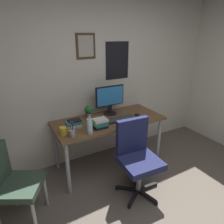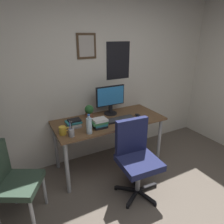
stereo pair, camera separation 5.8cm
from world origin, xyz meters
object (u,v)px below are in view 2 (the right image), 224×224
at_px(pen_cup, 71,132).
at_px(computer_mouse, 138,115).
at_px(coffee_mug_near, 63,130).
at_px(office_chair, 136,154).
at_px(potted_plant, 89,111).
at_px(keyboard, 120,119).
at_px(side_chair, 11,180).
at_px(book_stack_left, 74,123).
at_px(water_bottle, 89,125).
at_px(book_stack_right, 100,123).
at_px(monitor, 110,99).

bearing_deg(pen_cup, computer_mouse, 8.13).
bearing_deg(coffee_mug_near, computer_mouse, 2.43).
distance_m(office_chair, potted_plant, 0.93).
height_order(keyboard, coffee_mug_near, coffee_mug_near).
distance_m(side_chair, book_stack_left, 0.95).
distance_m(keyboard, book_stack_left, 0.66).
bearing_deg(water_bottle, coffee_mug_near, 156.32).
bearing_deg(coffee_mug_near, book_stack_left, 38.54).
bearing_deg(pen_cup, book_stack_right, 10.17).
bearing_deg(potted_plant, book_stack_left, -147.87).
relative_size(water_bottle, book_stack_left, 1.29).
distance_m(monitor, pen_cup, 0.89).
relative_size(keyboard, coffee_mug_near, 3.43).
bearing_deg(side_chair, coffee_mug_near, 21.18).
xyz_separation_m(computer_mouse, coffee_mug_near, (-1.13, -0.05, 0.03)).
xyz_separation_m(coffee_mug_near, pen_cup, (0.08, -0.10, 0.00)).
distance_m(computer_mouse, water_bottle, 0.86).
height_order(computer_mouse, potted_plant, potted_plant).
distance_m(potted_plant, pen_cup, 0.59).
bearing_deg(book_stack_left, computer_mouse, -5.80).
bearing_deg(pen_cup, potted_plant, 47.19).
height_order(water_bottle, coffee_mug_near, water_bottle).
xyz_separation_m(book_stack_left, book_stack_right, (0.29, -0.18, 0.01)).
bearing_deg(office_chair, water_bottle, 141.31).
distance_m(computer_mouse, potted_plant, 0.72).
bearing_deg(office_chair, book_stack_right, 120.50).
distance_m(side_chair, coffee_mug_near, 0.74).
bearing_deg(coffee_mug_near, water_bottle, -23.68).
distance_m(side_chair, monitor, 1.64).
bearing_deg(keyboard, book_stack_left, 171.78).
bearing_deg(coffee_mug_near, keyboard, 3.47).
distance_m(side_chair, potted_plant, 1.29).
bearing_deg(office_chair, computer_mouse, 54.14).
bearing_deg(book_stack_right, water_bottle, -151.96).
height_order(office_chair, potted_plant, potted_plant).
relative_size(office_chair, coffee_mug_near, 7.59).
bearing_deg(book_stack_right, keyboard, 12.84).
xyz_separation_m(office_chair, pen_cup, (-0.67, 0.39, 0.29)).
bearing_deg(water_bottle, book_stack_left, 112.09).
xyz_separation_m(monitor, book_stack_right, (-0.35, -0.36, -0.18)).
bearing_deg(book_stack_left, pen_cup, -113.24).
distance_m(side_chair, water_bottle, 1.00).
distance_m(pen_cup, book_stack_left, 0.27).
bearing_deg(monitor, potted_plant, -179.50).
relative_size(computer_mouse, pen_cup, 0.55).
bearing_deg(water_bottle, side_chair, -172.90).
bearing_deg(monitor, computer_mouse, -42.58).
relative_size(side_chair, coffee_mug_near, 6.99).
bearing_deg(keyboard, side_chair, -168.65).
relative_size(pen_cup, book_stack_left, 1.02).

